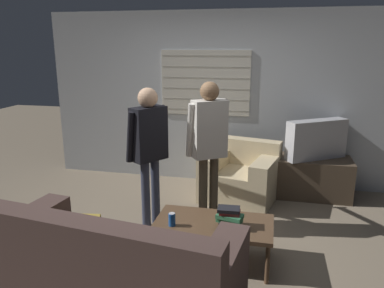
# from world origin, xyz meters

# --- Properties ---
(ground_plane) EXTENTS (16.00, 16.00, 0.00)m
(ground_plane) POSITION_xyz_m (0.00, 0.00, 0.00)
(ground_plane) COLOR #7F705B
(wall_back) EXTENTS (5.20, 0.08, 2.55)m
(wall_back) POSITION_xyz_m (-0.01, 2.03, 1.28)
(wall_back) COLOR #ADB2B7
(wall_back) RESTS_ON ground_plane
(couch_blue) EXTENTS (2.05, 1.12, 0.92)m
(couch_blue) POSITION_xyz_m (-0.32, -1.14, 0.34)
(couch_blue) COLOR #4C3833
(couch_blue) RESTS_ON ground_plane
(armchair_beige) EXTENTS (1.11, 1.00, 0.78)m
(armchair_beige) POSITION_xyz_m (0.45, 1.38, 0.32)
(armchair_beige) COLOR #C6B289
(armchair_beige) RESTS_ON ground_plane
(coffee_table) EXTENTS (1.13, 0.59, 0.42)m
(coffee_table) POSITION_xyz_m (0.34, -0.25, 0.38)
(coffee_table) COLOR brown
(coffee_table) RESTS_ON ground_plane
(tv_stand) EXTENTS (1.00, 0.54, 0.55)m
(tv_stand) POSITION_xyz_m (1.43, 1.67, 0.28)
(tv_stand) COLOR #4C3D2D
(tv_stand) RESTS_ON ground_plane
(tv) EXTENTS (0.84, 0.65, 0.54)m
(tv) POSITION_xyz_m (1.43, 1.67, 0.82)
(tv) COLOR #B2B2B7
(tv) RESTS_ON tv_stand
(person_left_standing) EXTENTS (0.52, 0.73, 1.62)m
(person_left_standing) POSITION_xyz_m (-0.51, 0.37, 1.02)
(person_left_standing) COLOR #33384C
(person_left_standing) RESTS_ON ground_plane
(person_right_standing) EXTENTS (0.48, 0.83, 1.69)m
(person_right_standing) POSITION_xyz_m (0.15, 0.47, 1.07)
(person_right_standing) COLOR #4C4233
(person_right_standing) RESTS_ON ground_plane
(book_stack) EXTENTS (0.26, 0.20, 0.19)m
(book_stack) POSITION_xyz_m (0.49, -0.30, 0.51)
(book_stack) COLOR black
(book_stack) RESTS_ON coffee_table
(soda_can) EXTENTS (0.07, 0.07, 0.13)m
(soda_can) POSITION_xyz_m (-0.04, -0.41, 0.48)
(soda_can) COLOR #194C9E
(soda_can) RESTS_ON coffee_table
(spare_remote) EXTENTS (0.11, 0.13, 0.02)m
(spare_remote) POSITION_xyz_m (0.56, -0.44, 0.43)
(spare_remote) COLOR white
(spare_remote) RESTS_ON coffee_table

